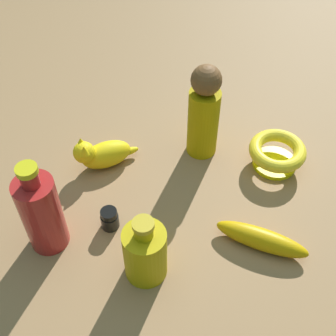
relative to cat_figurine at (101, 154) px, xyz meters
name	(u,v)px	position (x,y,z in m)	size (l,w,h in m)	color
ground	(168,191)	(-0.16, 0.03, -0.04)	(2.00, 2.00, 0.00)	#936D47
cat_figurine	(101,154)	(0.00, 0.00, 0.00)	(0.13, 0.11, 0.09)	yellow
nail_polish_jar	(110,219)	(-0.07, 0.15, -0.01)	(0.04, 0.04, 0.05)	black
banana	(262,239)	(-0.37, 0.12, -0.02)	(0.18, 0.04, 0.04)	#CA9807
person_figure_adult	(204,113)	(-0.20, -0.11, 0.08)	(0.08, 0.08, 0.23)	#B39907
bottle_short	(145,252)	(-0.17, 0.23, 0.03)	(0.08, 0.08, 0.15)	#B69E0B
bottle_tall	(41,213)	(0.03, 0.21, 0.05)	(0.07, 0.07, 0.21)	#AB2322
bowl	(277,153)	(-0.37, -0.10, 0.00)	(0.13, 0.13, 0.06)	yellow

